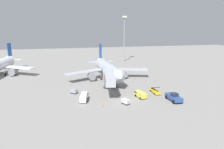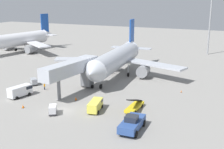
# 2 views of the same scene
# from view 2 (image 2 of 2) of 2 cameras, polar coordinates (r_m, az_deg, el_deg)

# --- Properties ---
(ground_plane) EXTENTS (300.00, 300.00, 0.00)m
(ground_plane) POSITION_cam_2_polar(r_m,az_deg,el_deg) (55.89, -9.50, -6.90)
(ground_plane) COLOR gray
(airplane_at_gate) EXTENTS (36.33, 35.39, 13.99)m
(airplane_at_gate) POSITION_cam_2_polar(r_m,az_deg,el_deg) (77.27, 1.01, 3.04)
(airplane_at_gate) COLOR #B7BCC6
(airplane_at_gate) RESTS_ON ground
(jet_bridge) EXTENTS (5.13, 16.34, 7.30)m
(jet_bridge) POSITION_cam_2_polar(r_m,az_deg,el_deg) (63.82, -7.49, 1.05)
(jet_bridge) COLOR #B2B7C1
(jet_bridge) RESTS_ON ground
(pushback_tug) EXTENTS (3.13, 6.64, 2.61)m
(pushback_tug) POSITION_cam_2_polar(r_m,az_deg,el_deg) (47.10, 3.90, -9.40)
(pushback_tug) COLOR #2D4C8E
(pushback_tug) RESTS_ON ground
(belt_loader_truck) EXTENTS (1.98, 5.97, 2.94)m
(belt_loader_truck) POSITION_cam_2_polar(r_m,az_deg,el_deg) (55.39, 4.37, -6.11)
(belt_loader_truck) COLOR yellow
(belt_loader_truck) RESTS_ON ground
(service_van_far_center) EXTENTS (2.78, 5.06, 1.91)m
(service_van_far_center) POSITION_cam_2_polar(r_m,az_deg,el_deg) (54.90, -3.23, -5.89)
(service_van_far_center) COLOR #E5DB4C
(service_van_far_center) RESTS_ON ground
(service_van_near_center) EXTENTS (2.96, 5.39, 2.30)m
(service_van_near_center) POSITION_cam_2_polar(r_m,az_deg,el_deg) (65.18, -17.28, -2.97)
(service_van_near_center) COLOR white
(service_van_near_center) RESTS_ON ground
(baggage_cart_outer_left) EXTENTS (2.56, 2.41, 1.59)m
(baggage_cart_outer_left) POSITION_cam_2_polar(r_m,az_deg,el_deg) (72.72, -14.90, -1.32)
(baggage_cart_outer_left) COLOR #38383D
(baggage_cart_outer_left) RESTS_ON ground
(baggage_cart_rear_right) EXTENTS (2.33, 2.73, 1.58)m
(baggage_cart_rear_right) POSITION_cam_2_polar(r_m,az_deg,el_deg) (54.35, -11.41, -6.66)
(baggage_cart_rear_right) COLOR #38383D
(baggage_cart_rear_right) RESTS_ON ground
(ground_crew_worker_foreground) EXTENTS (0.43, 0.43, 1.60)m
(ground_crew_worker_foreground) POSITION_cam_2_polar(r_m,az_deg,el_deg) (68.49, -12.94, -2.21)
(ground_crew_worker_foreground) COLOR #1E2333
(ground_crew_worker_foreground) RESTS_ON ground
(safety_cone_alpha) EXTENTS (0.32, 0.32, 0.49)m
(safety_cone_alpha) POSITION_cam_2_polar(r_m,az_deg,el_deg) (66.94, 13.27, -3.18)
(safety_cone_alpha) COLOR black
(safety_cone_alpha) RESTS_ON ground
(safety_cone_bravo) EXTENTS (0.50, 0.50, 0.76)m
(safety_cone_bravo) POSITION_cam_2_polar(r_m,az_deg,el_deg) (60.75, -7.00, -4.62)
(safety_cone_bravo) COLOR black
(safety_cone_bravo) RESTS_ON ground
(safety_cone_charlie) EXTENTS (0.47, 0.47, 0.71)m
(safety_cone_charlie) POSITION_cam_2_polar(r_m,az_deg,el_deg) (58.74, -16.84, -5.90)
(safety_cone_charlie) COLOR black
(safety_cone_charlie) RESTS_ON ground
(airplane_background) EXTENTS (33.67, 35.62, 13.67)m
(airplane_background) POSITION_cam_2_polar(r_m,az_deg,el_deg) (117.15, -17.64, 6.38)
(airplane_background) COLOR silver
(airplane_background) RESTS_ON ground
(apron_light_mast) EXTENTS (2.40, 2.40, 27.78)m
(apron_light_mast) POSITION_cam_2_polar(r_m,az_deg,el_deg) (111.48, 18.76, 13.37)
(apron_light_mast) COLOR #93969B
(apron_light_mast) RESTS_ON ground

